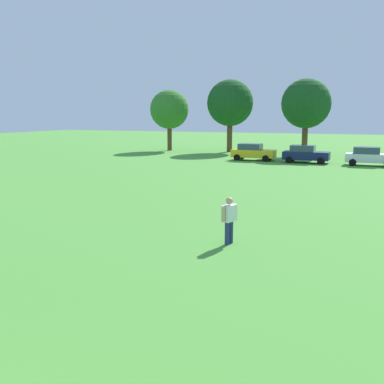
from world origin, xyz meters
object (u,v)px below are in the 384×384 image
Objects in this scene: parked_car_white_2 at (370,156)px; tree_far_right at (306,104)px; tree_center at (230,103)px; adult_bystander at (229,216)px; tree_far_left at (169,110)px; parked_car_yellow_0 at (253,152)px; parked_car_navy_1 at (305,154)px.

tree_far_right is at bearing 131.34° from parked_car_white_2.
tree_center is at bearing 149.00° from parked_car_white_2.
adult_bystander is 0.40× the size of parked_car_white_2.
tree_far_right is (17.20, -1.02, 0.57)m from tree_far_left.
tree_center is 1.03× the size of tree_far_right.
tree_far_right is (3.98, 7.37, 4.88)m from parked_car_yellow_0.
parked_car_yellow_0 is 0.51× the size of tree_far_right.
parked_car_navy_1 is at bearing -25.43° from tree_far_left.
adult_bystander is 29.28m from parked_car_navy_1.
parked_car_navy_1 is 5.76m from parked_car_white_2.
parked_car_navy_1 is 1.00× the size of parked_car_white_2.
tree_far_left reaches higher than adult_bystander.
parked_car_yellow_0 is at bearing -118.38° from tree_far_right.
parked_car_navy_1 is (-1.78, 29.22, -0.16)m from adult_bystander.
parked_car_navy_1 is 20.94m from tree_far_left.
adult_bystander is at bearing -76.59° from parked_car_yellow_0.
tree_center reaches higher than tree_far_right.
parked_car_yellow_0 is 0.49× the size of tree_center.
tree_center reaches higher than parked_car_navy_1.
tree_center is (-16.47, 9.90, 5.07)m from parked_car_white_2.
parked_car_white_2 is at bearing -31.00° from tree_center.
tree_far_left is 17.24m from tree_far_right.
tree_center is at bearing 120.43° from parked_car_yellow_0.
tree_far_right reaches higher than adult_bystander.
parked_car_yellow_0 is at bearing 176.63° from parked_car_white_2.
parked_car_yellow_0 is 0.56× the size of tree_far_left.
adult_bystander is 29.25m from parked_car_white_2.
tree_center is at bearing 168.73° from tree_far_right.
parked_car_white_2 is 11.74m from tree_far_right.
tree_far_right reaches higher than parked_car_white_2.
adult_bystander is 0.40× the size of parked_car_navy_1.
tree_far_left reaches higher than parked_car_white_2.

